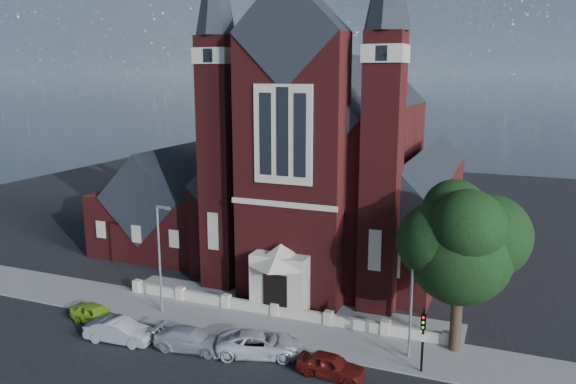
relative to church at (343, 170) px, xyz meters
name	(u,v)px	position (x,y,z in m)	size (l,w,h in m)	color
ground	(315,278)	(0.00, -7.94, -8.19)	(120.00, 120.00, 0.00)	black
pavement_strip	(264,328)	(0.00, -18.44, -8.19)	(60.00, 5.00, 0.12)	slate
forecourt_paving	(286,306)	(0.00, -14.44, -8.19)	(26.00, 3.00, 0.14)	slate
forecourt_wall	(276,316)	(0.00, -16.44, -8.19)	(24.00, 0.40, 0.90)	#B4A88F
church	(343,170)	(0.00, 0.00, 0.00)	(20.01, 34.90, 29.20)	#521516
parish_hall	(174,208)	(-16.00, -4.94, -4.17)	(12.00, 12.20, 10.24)	#521516
street_tree	(462,247)	(12.60, -17.23, -1.23)	(6.40, 6.60, 10.70)	black
street_lamp_left	(160,253)	(-7.91, -18.94, -3.59)	(1.16, 0.22, 8.09)	gray
street_lamp_right	(413,288)	(10.09, -18.94, -3.59)	(1.16, 0.22, 8.09)	gray
traffic_signal	(423,333)	(11.00, -20.52, -5.60)	(0.28, 0.42, 4.00)	black
car_lime_van	(96,314)	(-11.27, -22.19, -7.50)	(1.63, 4.04, 1.38)	#8FBA25
car_silver_a	(120,331)	(-7.90, -23.80, -7.43)	(1.61, 4.61, 1.52)	#919497
car_silver_b	(191,339)	(-3.00, -23.02, -7.48)	(1.97, 4.85, 1.41)	#9C9EA3
car_white_suv	(260,344)	(1.32, -21.99, -7.44)	(2.48, 5.38, 1.49)	silver
car_dark_red	(331,365)	(6.19, -22.76, -7.50)	(1.62, 4.03, 1.37)	#5C150F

